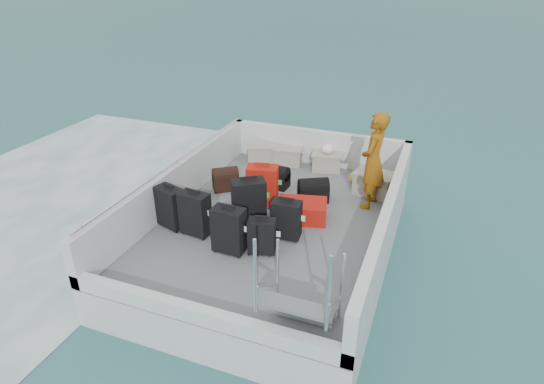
# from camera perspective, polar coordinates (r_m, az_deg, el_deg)

# --- Properties ---
(ground) EXTENTS (160.00, 160.00, 0.00)m
(ground) POSITION_cam_1_polar(r_m,az_deg,el_deg) (7.58, 0.32, -7.58)
(ground) COLOR #174B50
(ground) RESTS_ON ground
(wake_foam) EXTENTS (10.00, 10.00, 0.00)m
(wake_foam) POSITION_cam_1_polar(r_m,az_deg,el_deg) (10.08, -26.11, -1.20)
(wake_foam) COLOR white
(wake_foam) RESTS_ON ground
(ferry_hull) EXTENTS (3.60, 5.00, 0.60)m
(ferry_hull) POSITION_cam_1_polar(r_m,az_deg,el_deg) (7.42, 0.32, -5.68)
(ferry_hull) COLOR silver
(ferry_hull) RESTS_ON ground
(deck) EXTENTS (3.30, 4.70, 0.02)m
(deck) POSITION_cam_1_polar(r_m,az_deg,el_deg) (7.25, 0.33, -3.62)
(deck) COLOR slate
(deck) RESTS_ON ferry_hull
(deck_fittings) EXTENTS (3.60, 5.00, 0.90)m
(deck_fittings) POSITION_cam_1_polar(r_m,az_deg,el_deg) (6.70, 2.14, -2.67)
(deck_fittings) COLOR silver
(deck_fittings) RESTS_ON deck
(suitcase_0) EXTENTS (0.47, 0.30, 0.68)m
(suitcase_0) POSITION_cam_1_polar(r_m,az_deg,el_deg) (6.82, -9.63, -2.77)
(suitcase_0) COLOR black
(suitcase_0) RESTS_ON deck
(suitcase_1) EXTENTS (0.50, 0.37, 0.66)m
(suitcase_1) POSITION_cam_1_polar(r_m,az_deg,el_deg) (7.10, -12.63, -1.92)
(suitcase_1) COLOR black
(suitcase_1) RESTS_ON deck
(suitcase_3) EXTENTS (0.46, 0.27, 0.68)m
(suitcase_3) POSITION_cam_1_polar(r_m,az_deg,el_deg) (6.36, -5.43, -4.85)
(suitcase_3) COLOR black
(suitcase_3) RESTS_ON deck
(suitcase_4) EXTENTS (0.59, 0.53, 0.74)m
(suitcase_4) POSITION_cam_1_polar(r_m,az_deg,el_deg) (6.99, -2.92, -1.32)
(suitcase_4) COLOR black
(suitcase_4) RESTS_ON deck
(suitcase_5) EXTENTS (0.57, 0.42, 0.70)m
(suitcase_5) POSITION_cam_1_polar(r_m,az_deg,el_deg) (7.53, -1.21, 0.74)
(suitcase_5) COLOR #AF1A0D
(suitcase_5) RESTS_ON deck
(suitcase_6) EXTENTS (0.42, 0.31, 0.53)m
(suitcase_6) POSITION_cam_1_polar(r_m,az_deg,el_deg) (6.35, -1.29, -5.63)
(suitcase_6) COLOR black
(suitcase_6) RESTS_ON deck
(suitcase_7) EXTENTS (0.44, 0.27, 0.60)m
(suitcase_7) POSITION_cam_1_polar(r_m,az_deg,el_deg) (6.67, 1.79, -3.53)
(suitcase_7) COLOR black
(suitcase_7) RESTS_ON deck
(suitcase_8) EXTENTS (0.87, 0.67, 0.30)m
(suitcase_8) POSITION_cam_1_polar(r_m,az_deg,el_deg) (7.23, 3.78, -2.32)
(suitcase_8) COLOR #AF1A0D
(suitcase_8) RESTS_ON deck
(duffel_0) EXTENTS (0.54, 0.51, 0.32)m
(duffel_0) POSITION_cam_1_polar(r_m,az_deg,el_deg) (8.19, -5.84, 1.40)
(duffel_0) COLOR black
(duffel_0) RESTS_ON deck
(duffel_1) EXTENTS (0.47, 0.33, 0.32)m
(duffel_1) POSITION_cam_1_polar(r_m,az_deg,el_deg) (8.23, 0.54, 1.69)
(duffel_1) COLOR black
(duffel_1) RESTS_ON deck
(duffel_2) EXTENTS (0.59, 0.50, 0.32)m
(duffel_2) POSITION_cam_1_polar(r_m,az_deg,el_deg) (7.78, 5.20, -0.03)
(duffel_2) COLOR black
(duffel_2) RESTS_ON deck
(crate_0) EXTENTS (0.67, 0.57, 0.34)m
(crate_0) POSITION_cam_1_polar(r_m,az_deg,el_deg) (9.30, -1.23, 4.85)
(crate_0) COLOR #B0AC99
(crate_0) RESTS_ON deck
(crate_1) EXTENTS (0.58, 0.44, 0.32)m
(crate_1) POSITION_cam_1_polar(r_m,az_deg,el_deg) (9.19, 2.04, 4.49)
(crate_1) COLOR #B0AC99
(crate_1) RESTS_ON deck
(crate_2) EXTENTS (0.60, 0.47, 0.32)m
(crate_2) POSITION_cam_1_polar(r_m,az_deg,el_deg) (8.97, 6.88, 3.72)
(crate_2) COLOR #B0AC99
(crate_2) RESTS_ON deck
(crate_3) EXTENTS (0.71, 0.56, 0.38)m
(crate_3) POSITION_cam_1_polar(r_m,az_deg,el_deg) (8.15, 12.65, 0.95)
(crate_3) COLOR #B0AC99
(crate_3) RESTS_ON deck
(yellow_bag) EXTENTS (0.28, 0.26, 0.22)m
(yellow_bag) POSITION_cam_1_polar(r_m,az_deg,el_deg) (8.53, 10.62, 1.77)
(yellow_bag) COLOR gold
(yellow_bag) RESTS_ON deck
(white_bag) EXTENTS (0.24, 0.24, 0.18)m
(white_bag) POSITION_cam_1_polar(r_m,az_deg,el_deg) (8.87, 6.97, 5.21)
(white_bag) COLOR white
(white_bag) RESTS_ON crate_2
(passenger) EXTENTS (0.45, 0.63, 1.61)m
(passenger) POSITION_cam_1_polar(r_m,az_deg,el_deg) (7.52, 12.57, 3.83)
(passenger) COLOR #C87212
(passenger) RESTS_ON deck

